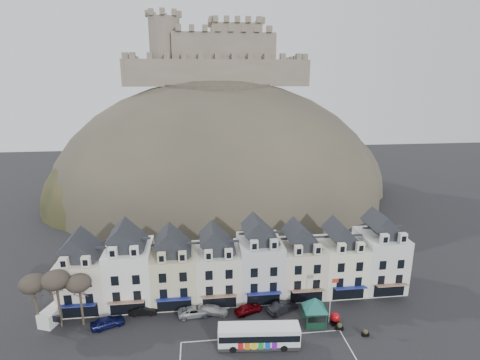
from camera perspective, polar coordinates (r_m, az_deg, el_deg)
name	(u,v)px	position (r m, az deg, el deg)	size (l,w,h in m)	color
coach_bay_markings	(267,356)	(52.65, 4.19, -25.16)	(22.00, 7.50, 0.01)	silver
townhouse_terrace	(240,264)	(61.54, -0.05, -12.66)	(54.40, 9.35, 11.80)	white
castle_hill	(223,195)	(112.52, -2.58, -2.37)	(100.00, 76.00, 68.00)	#3C382E
castle	(217,57)	(114.36, -3.49, 18.25)	(50.20, 22.20, 22.00)	#696150
tree_left_far	(33,284)	(60.20, -29.03, -13.69)	(3.61, 3.61, 8.24)	#3C3326
tree_left_mid	(55,280)	(58.96, -26.30, -13.56)	(3.78, 3.78, 8.64)	#3C3326
tree_left_near	(79,284)	(58.34, -23.36, -14.29)	(3.43, 3.43, 7.84)	#3C3326
bus	(259,335)	(52.99, 2.88, -22.52)	(10.81, 3.37, 3.00)	#262628
bus_shelter	(315,304)	(56.81, 11.35, -17.99)	(6.57, 6.57, 4.17)	black
red_buoy	(335,318)	(58.77, 14.28, -19.70)	(1.39, 1.39, 1.72)	black
flagpole	(331,297)	(56.96, 13.71, -16.96)	(1.05, 0.11, 7.26)	silver
white_van	(54,314)	(63.65, -26.42, -17.77)	(3.51, 5.14, 2.16)	white
planter_west	(365,333)	(57.85, 18.57, -21.20)	(0.98, 0.68, 0.96)	black
planter_east	(339,326)	(57.97, 14.92, -20.75)	(1.10, 0.74, 1.05)	black
car_navy	(108,322)	(59.62, -19.51, -19.71)	(1.85, 4.60, 1.57)	#0C103D
car_black	(143,310)	(60.81, -14.52, -18.63)	(1.45, 4.16, 1.37)	black
car_silver	(195,311)	(59.21, -6.91, -19.22)	(2.31, 4.92, 1.39)	#A4A7AB
car_white	(213,310)	(59.32, -4.08, -19.13)	(1.80, 4.44, 1.29)	#BCBCBC
car_maroon	(248,309)	(59.32, 1.25, -18.99)	(1.71, 4.26, 1.45)	#580509
car_charcoal	(283,307)	(59.87, 6.50, -18.66)	(1.67, 4.80, 1.58)	black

